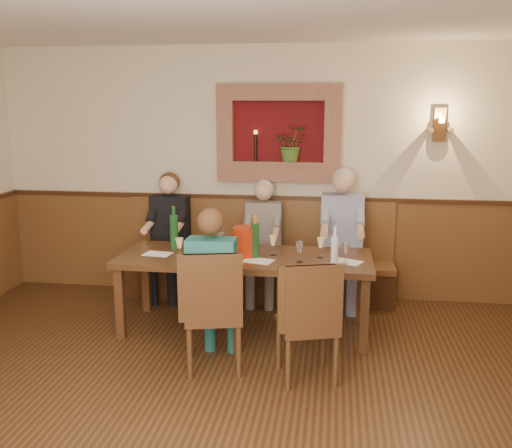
{
  "coord_description": "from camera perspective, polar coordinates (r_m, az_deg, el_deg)",
  "views": [
    {
      "loc": [
        0.83,
        -3.33,
        2.18
      ],
      "look_at": [
        0.1,
        1.9,
        1.05
      ],
      "focal_mm": 40.0,
      "sensor_mm": 36.0,
      "label": 1
    }
  ],
  "objects": [
    {
      "name": "person_chair_front",
      "position": [
        4.79,
        -4.16,
        -7.7
      ],
      "size": [
        0.4,
        0.48,
        1.37
      ],
      "color": "#184355",
      "rests_on": "ground"
    },
    {
      "name": "wine_glass_3",
      "position": [
        5.38,
        6.49,
        -2.37
      ],
      "size": [
        0.08,
        0.08,
        0.19
      ],
      "primitive_type": null,
      "color": "#FCE996",
      "rests_on": "dining_table"
    },
    {
      "name": "person_bench_mid",
      "position": [
        6.28,
        0.7,
        -2.89
      ],
      "size": [
        0.39,
        0.48,
        1.36
      ],
      "color": "#585250",
      "rests_on": "ground"
    },
    {
      "name": "chair_near_left",
      "position": [
        4.81,
        -4.25,
        -10.94
      ],
      "size": [
        0.55,
        0.55,
        1.04
      ],
      "rotation": [
        0.0,
        0.0,
        0.23
      ],
      "color": "#3A1F11",
      "rests_on": "ground"
    },
    {
      "name": "wine_glass_6",
      "position": [
        5.2,
        4.36,
        -2.82
      ],
      "size": [
        0.08,
        0.08,
        0.19
      ],
      "primitive_type": null,
      "color": "white",
      "rests_on": "dining_table"
    },
    {
      "name": "tasting_sheet_a",
      "position": [
        5.57,
        -9.81,
        -2.96
      ],
      "size": [
        0.28,
        0.22,
        0.0
      ],
      "primitive_type": "cube",
      "rotation": [
        0.0,
        0.0,
        -0.14
      ],
      "color": "white",
      "rests_on": "dining_table"
    },
    {
      "name": "spittoon_bucket",
      "position": [
        5.4,
        -1.07,
        -1.78
      ],
      "size": [
        0.27,
        0.27,
        0.28
      ],
      "primitive_type": "cylinder",
      "rotation": [
        0.0,
        0.0,
        -0.14
      ],
      "color": "red",
      "rests_on": "dining_table"
    },
    {
      "name": "bench",
      "position": [
        6.45,
        0.22,
        -4.61
      ],
      "size": [
        3.0,
        0.45,
        1.11
      ],
      "color": "#381E0F",
      "rests_on": "ground"
    },
    {
      "name": "tasting_sheet_b",
      "position": [
        5.26,
        0.2,
        -3.7
      ],
      "size": [
        0.31,
        0.26,
        0.0
      ],
      "primitive_type": "cube",
      "rotation": [
        0.0,
        0.0,
        -0.26
      ],
      "color": "white",
      "rests_on": "dining_table"
    },
    {
      "name": "room_shell",
      "position": [
        3.45,
        -6.09,
        7.16
      ],
      "size": [
        6.04,
        6.04,
        2.82
      ],
      "color": "beige",
      "rests_on": "ground"
    },
    {
      "name": "wall_sconce",
      "position": [
        6.36,
        17.88,
        9.35
      ],
      "size": [
        0.25,
        0.2,
        0.35
      ],
      "color": "brown",
      "rests_on": "ground"
    },
    {
      "name": "dining_table",
      "position": [
        5.46,
        -1.11,
        -3.93
      ],
      "size": [
        2.4,
        0.9,
        0.75
      ],
      "color": "#3A1F11",
      "rests_on": "ground"
    },
    {
      "name": "person_bench_right",
      "position": [
        6.22,
        8.53,
        -2.57
      ],
      "size": [
        0.45,
        0.55,
        1.5
      ],
      "color": "navy",
      "rests_on": "ground"
    },
    {
      "name": "ground_plane",
      "position": [
        4.07,
        -5.46,
        -20.38
      ],
      "size": [
        6.0,
        6.0,
        0.0
      ],
      "primitive_type": "plane",
      "color": "#341B0E",
      "rests_on": "ground"
    },
    {
      "name": "wine_bottle_green_b",
      "position": [
        5.7,
        -8.19,
        -0.73
      ],
      "size": [
        0.09,
        0.09,
        0.43
      ],
      "rotation": [
        0.0,
        0.0,
        0.06
      ],
      "color": "#19471E",
      "rests_on": "dining_table"
    },
    {
      "name": "wine_glass_5",
      "position": [
        5.55,
        -3.45,
        -1.85
      ],
      "size": [
        0.08,
        0.08,
        0.19
      ],
      "primitive_type": null,
      "color": "white",
      "rests_on": "dining_table"
    },
    {
      "name": "chair_near_right",
      "position": [
        4.65,
        5.14,
        -11.93
      ],
      "size": [
        0.55,
        0.55,
        1.0
      ],
      "rotation": [
        0.0,
        0.0,
        0.29
      ],
      "color": "#3A1F11",
      "rests_on": "ground"
    },
    {
      "name": "tasting_sheet_c",
      "position": [
        5.29,
        9.11,
        -3.75
      ],
      "size": [
        0.31,
        0.28,
        0.0
      ],
      "primitive_type": "cube",
      "rotation": [
        0.0,
        0.0,
        -0.43
      ],
      "color": "white",
      "rests_on": "dining_table"
    },
    {
      "name": "person_bench_left",
      "position": [
        6.49,
        -8.71,
        -2.28
      ],
      "size": [
        0.42,
        0.51,
        1.42
      ],
      "color": "black",
      "rests_on": "ground"
    },
    {
      "name": "wine_glass_0",
      "position": [
        5.38,
        -7.66,
        -2.4
      ],
      "size": [
        0.08,
        0.08,
        0.19
      ],
      "primitive_type": null,
      "color": "#FCE996",
      "rests_on": "dining_table"
    },
    {
      "name": "wine_bottle_green_a",
      "position": [
        5.32,
        -0.1,
        -1.56
      ],
      "size": [
        0.09,
        0.09,
        0.42
      ],
      "rotation": [
        0.0,
        0.0,
        0.22
      ],
      "color": "#19471E",
      "rests_on": "dining_table"
    },
    {
      "name": "water_bottle",
      "position": [
        5.1,
        7.87,
        -2.62
      ],
      "size": [
        0.09,
        0.09,
        0.36
      ],
      "rotation": [
        0.0,
        0.0,
        -0.39
      ],
      "color": "silver",
      "rests_on": "dining_table"
    },
    {
      "name": "wine_glass_2",
      "position": [
        5.34,
        -2.67,
        -2.42
      ],
      "size": [
        0.08,
        0.08,
        0.19
      ],
      "primitive_type": null,
      "color": "#FCE996",
      "rests_on": "dining_table"
    },
    {
      "name": "wine_glass_4",
      "position": [
        5.2,
        8.94,
        -2.94
      ],
      "size": [
        0.08,
        0.08,
        0.19
      ],
      "primitive_type": null,
      "color": "white",
      "rests_on": "dining_table"
    },
    {
      "name": "wine_glass_1",
      "position": [
        5.43,
        1.71,
        -2.16
      ],
      "size": [
        0.08,
        0.08,
        0.19
      ],
      "primitive_type": null,
      "color": "#FCE996",
      "rests_on": "dining_table"
    },
    {
      "name": "wall_niche",
      "position": [
        6.32,
        2.61,
        8.66
      ],
      "size": [
        1.36,
        0.3,
        1.06
      ],
      "color": "#4F0B0E",
      "rests_on": "ground"
    },
    {
      "name": "wainscoting",
      "position": [
        3.79,
        -5.65,
        -12.86
      ],
      "size": [
        6.02,
        6.02,
        1.15
      ],
      "color": "brown",
      "rests_on": "ground"
    },
    {
      "name": "tasting_sheet_d",
      "position": [
        5.25,
        -5.68,
        -3.78
      ],
      "size": [
        0.34,
        0.26,
        0.0
      ],
      "primitive_type": "cube",
      "rotation": [
        0.0,
        0.0,
        -0.14
      ],
      "color": "white",
      "rests_on": "dining_table"
    },
    {
      "name": "wine_glass_7",
      "position": [
        5.14,
        -3.18,
        -2.99
      ],
      "size": [
        0.08,
        0.08,
        0.19
      ],
      "primitive_type": null,
      "color": "#FCE996",
      "rests_on": "dining_table"
    }
  ]
}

